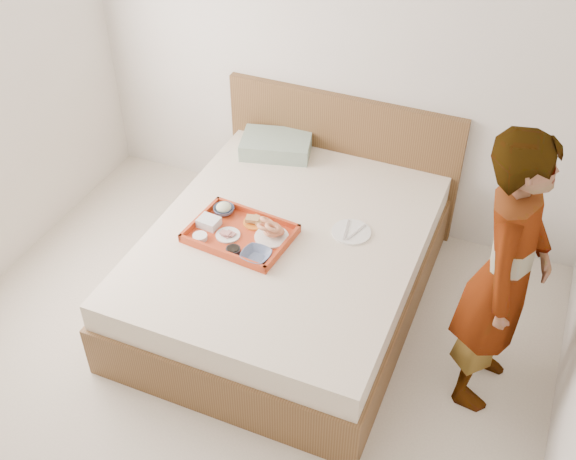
{
  "coord_description": "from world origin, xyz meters",
  "views": [
    {
      "loc": [
        1.31,
        -1.9,
        3.17
      ],
      "look_at": [
        0.13,
        0.9,
        0.65
      ],
      "focal_mm": 43.3,
      "sensor_mm": 36.0,
      "label": 1
    }
  ],
  "objects_px": {
    "bed": "(287,266)",
    "person": "(505,276)",
    "dinner_plate": "(351,232)",
    "tray": "(240,233)"
  },
  "relations": [
    {
      "from": "bed",
      "to": "dinner_plate",
      "type": "distance_m",
      "value": 0.47
    },
    {
      "from": "tray",
      "to": "person",
      "type": "height_order",
      "value": "person"
    },
    {
      "from": "dinner_plate",
      "to": "bed",
      "type": "bearing_deg",
      "value": -156.18
    },
    {
      "from": "bed",
      "to": "dinner_plate",
      "type": "xyz_separation_m",
      "value": [
        0.35,
        0.15,
        0.27
      ]
    },
    {
      "from": "person",
      "to": "tray",
      "type": "bearing_deg",
      "value": 92.82
    },
    {
      "from": "bed",
      "to": "dinner_plate",
      "type": "bearing_deg",
      "value": 23.82
    },
    {
      "from": "dinner_plate",
      "to": "person",
      "type": "height_order",
      "value": "person"
    },
    {
      "from": "tray",
      "to": "person",
      "type": "relative_size",
      "value": 0.36
    },
    {
      "from": "bed",
      "to": "person",
      "type": "xyz_separation_m",
      "value": [
        1.25,
        -0.2,
        0.56
      ]
    },
    {
      "from": "tray",
      "to": "dinner_plate",
      "type": "distance_m",
      "value": 0.66
    }
  ]
}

